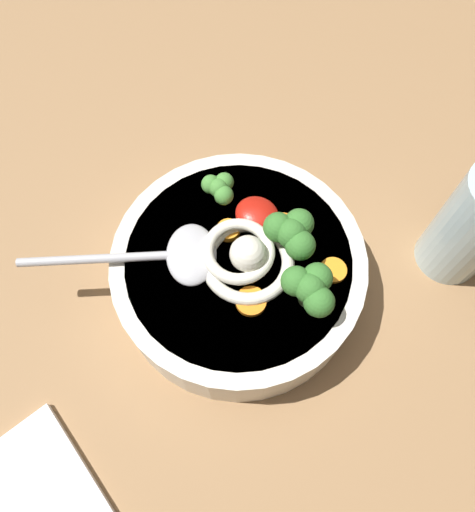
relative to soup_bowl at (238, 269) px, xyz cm
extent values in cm
cube|color=#936D47|center=(-0.19, 0.13, -5.25)|extent=(108.79, 108.79, 4.39)
cylinder|color=silver|center=(0.00, 0.00, -0.10)|extent=(22.94, 22.94, 5.91)
cylinder|color=#B27A33|center=(0.00, 0.00, 0.14)|extent=(20.19, 20.19, 5.44)
torus|color=silver|center=(-1.17, 0.05, 3.42)|extent=(8.18, 8.18, 1.13)
torus|color=silver|center=(-0.64, -0.30, 4.32)|extent=(8.76, 8.76, 1.02)
sphere|color=silver|center=(-1.17, 0.05, 4.89)|extent=(3.17, 3.17, 3.17)
ellipsoid|color=#B7B7BC|center=(3.18, 2.45, 3.66)|extent=(7.15, 7.44, 1.60)
cylinder|color=#B7B7BC|center=(9.11, 7.04, 3.66)|extent=(12.36, 9.80, 0.80)
ellipsoid|color=#B2190F|center=(0.64, -4.04, 3.77)|extent=(4.07, 3.66, 1.83)
cylinder|color=#7A9E60|center=(-3.27, -3.24, 3.57)|extent=(1.32, 1.32, 1.42)
sphere|color=#38752D|center=(-3.27, -3.24, 5.57)|extent=(2.60, 2.60, 2.60)
sphere|color=#38752D|center=(-1.97, -3.24, 5.34)|extent=(2.60, 2.60, 2.60)
sphere|color=#38752D|center=(-4.45, -2.77, 5.46)|extent=(2.60, 2.60, 2.60)
sphere|color=#38752D|center=(-3.27, -4.54, 5.38)|extent=(2.60, 2.60, 2.60)
cylinder|color=#7A9E60|center=(4.79, -3.93, 3.34)|extent=(0.90, 0.90, 0.97)
sphere|color=#478938|center=(4.79, -3.93, 4.71)|extent=(1.77, 1.77, 1.77)
sphere|color=#478938|center=(5.67, -3.93, 4.55)|extent=(1.77, 1.77, 1.77)
sphere|color=#478938|center=(3.98, -3.61, 4.63)|extent=(1.77, 1.77, 1.77)
sphere|color=#478938|center=(4.79, -4.81, 4.58)|extent=(1.77, 1.77, 1.77)
cylinder|color=#7A9E60|center=(-7.13, 0.19, 3.55)|extent=(1.30, 1.30, 1.39)
sphere|color=#38752D|center=(-7.13, 0.19, 5.52)|extent=(2.55, 2.55, 2.55)
sphere|color=#38752D|center=(-5.85, 0.19, 5.29)|extent=(2.55, 2.55, 2.55)
sphere|color=#38752D|center=(-8.28, 0.65, 5.40)|extent=(2.55, 2.55, 2.55)
sphere|color=#38752D|center=(-7.13, -1.09, 5.33)|extent=(2.55, 2.55, 2.55)
cylinder|color=orange|center=(2.04, -1.52, 3.21)|extent=(2.10, 2.10, 0.71)
cylinder|color=orange|center=(-3.41, 2.94, 3.12)|extent=(2.63, 2.63, 0.53)
cylinder|color=orange|center=(-1.61, -4.92, 3.08)|extent=(2.18, 2.18, 0.45)
cylinder|color=orange|center=(-7.68, -3.51, 3.07)|extent=(2.36, 2.36, 0.42)
cylinder|color=silver|center=(-15.97, -14.42, 3.29)|extent=(6.38, 6.38, 12.68)
camera|label=1|loc=(-10.38, 15.05, 41.00)|focal=33.51mm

